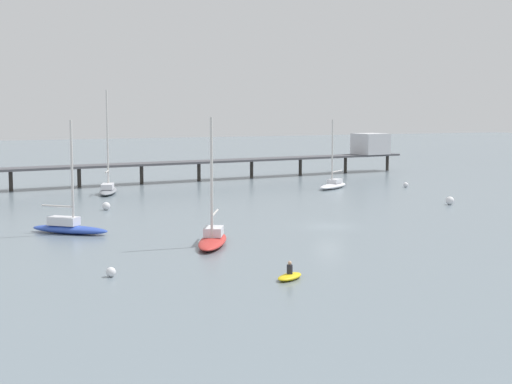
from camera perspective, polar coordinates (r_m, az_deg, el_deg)
ground_plane at (r=66.98m, az=5.51°, el=-2.59°), size 400.00×400.00×0.00m
pier at (r=113.81m, az=0.51°, el=2.84°), size 80.92×12.87×6.24m
sailboat_blue at (r=64.72m, az=-13.90°, el=-2.48°), size 6.29×6.08×9.39m
sailboat_white at (r=98.74m, az=5.83°, el=0.60°), size 6.77×5.63×8.90m
sailboat_gray at (r=93.79m, az=-11.06°, el=0.31°), size 4.51×8.22×12.55m
sailboat_red at (r=57.63m, az=-3.27°, el=-3.41°), size 5.28×7.52×9.69m
dinghy_yellow at (r=46.26m, az=2.54°, el=-6.31°), size 2.46×2.12×1.14m
mooring_buoy_near at (r=101.39m, az=11.19°, el=0.53°), size 0.68×0.68×0.68m
mooring_buoy_inner at (r=47.72m, az=-10.85°, el=-5.93°), size 0.61×0.61×0.61m
mooring_buoy_far at (r=78.76m, az=-11.19°, el=-1.05°), size 0.82×0.82×0.82m
mooring_buoy_outer at (r=84.08m, az=14.36°, el=-0.64°), size 0.90×0.90×0.90m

